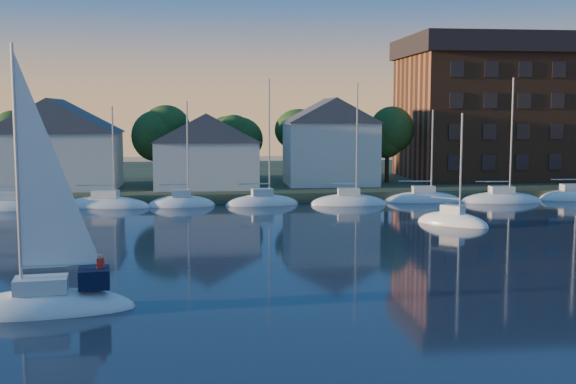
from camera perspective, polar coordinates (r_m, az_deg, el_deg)
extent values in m
cube|color=#353E24|center=(97.57, -2.94, 0.91)|extent=(160.00, 50.00, 2.00)
cube|color=brown|center=(74.77, -1.80, -0.74)|extent=(120.00, 3.00, 1.00)
cube|color=beige|center=(81.65, -17.77, 2.38)|extent=(13.00, 9.00, 6.00)
cube|color=beige|center=(79.15, -6.45, 2.16)|extent=(11.00, 8.00, 5.00)
cube|color=beige|center=(82.31, 3.34, 3.05)|extent=(10.00, 8.00, 7.00)
cube|color=brown|center=(95.79, 18.29, 5.59)|extent=(30.00, 16.00, 15.00)
cube|color=black|center=(96.13, 18.48, 10.78)|extent=(31.00, 17.00, 2.40)
cylinder|color=#352418|center=(87.46, -19.68, 1.73)|extent=(0.50, 0.50, 3.50)
sphere|color=#1E3B15|center=(87.24, -19.79, 4.64)|extent=(5.40, 5.40, 5.40)
cylinder|color=#352418|center=(86.00, -14.48, 1.83)|extent=(0.50, 0.50, 3.50)
sphere|color=#1E3B15|center=(85.78, -14.56, 4.79)|extent=(5.40, 5.40, 5.40)
cylinder|color=#352418|center=(85.27, -9.15, 1.91)|extent=(0.50, 0.50, 3.50)
sphere|color=#1E3B15|center=(85.05, -9.20, 4.90)|extent=(5.40, 5.40, 5.40)
cylinder|color=#352418|center=(85.29, -3.77, 1.98)|extent=(0.50, 0.50, 3.50)
sphere|color=#1E3B15|center=(85.07, -3.79, 4.97)|extent=(5.40, 5.40, 5.40)
cylinder|color=#352418|center=(86.06, 1.56, 2.03)|extent=(0.50, 0.50, 3.50)
sphere|color=#1E3B15|center=(85.84, 1.57, 4.99)|extent=(5.40, 5.40, 5.40)
cylinder|color=#352418|center=(87.55, 6.75, 2.06)|extent=(0.50, 0.50, 3.50)
sphere|color=#1E3B15|center=(87.34, 6.79, 4.97)|extent=(5.40, 5.40, 5.40)
cylinder|color=#352418|center=(89.74, 11.73, 2.07)|extent=(0.50, 0.50, 3.50)
sphere|color=#1E3B15|center=(89.53, 11.80, 4.92)|extent=(5.40, 5.40, 5.40)
cylinder|color=#352418|center=(92.56, 16.44, 2.07)|extent=(0.50, 0.50, 3.50)
sphere|color=#1E3B15|center=(92.36, 16.53, 4.83)|extent=(5.40, 5.40, 5.40)
cylinder|color=#352418|center=(95.97, 20.85, 2.06)|extent=(0.50, 0.50, 3.50)
sphere|color=#1E3B15|center=(95.78, 20.95, 4.72)|extent=(5.40, 5.40, 5.40)
ellipsoid|color=white|center=(73.71, -20.53, -1.24)|extent=(7.50, 2.40, 2.20)
cube|color=silver|center=(73.56, -20.57, -0.23)|extent=(2.10, 1.32, 0.70)
cylinder|color=#A5A8AD|center=(73.03, -20.14, 3.40)|extent=(0.16, 0.16, 10.00)
cylinder|color=#A5A8AD|center=(73.68, -21.22, 0.42)|extent=(3.15, 0.12, 0.12)
ellipsoid|color=white|center=(72.20, -14.36, -1.18)|extent=(7.50, 2.40, 2.20)
cube|color=silver|center=(72.05, -14.38, -0.16)|extent=(2.10, 1.32, 0.70)
cylinder|color=#A5A8AD|center=(71.59, -13.89, 3.55)|extent=(0.16, 0.16, 10.00)
cylinder|color=#A5A8AD|center=(72.08, -15.05, 0.51)|extent=(3.15, 0.12, 0.12)
ellipsoid|color=white|center=(71.56, -8.00, -1.11)|extent=(7.50, 2.40, 2.20)
cube|color=silver|center=(71.40, -8.01, -0.08)|extent=(2.10, 1.32, 0.70)
cylinder|color=#A5A8AD|center=(71.03, -7.46, 3.66)|extent=(0.16, 0.16, 10.00)
cylinder|color=#A5A8AD|center=(71.34, -8.68, 0.59)|extent=(3.15, 0.12, 0.12)
ellipsoid|color=white|center=(71.80, -1.60, -1.03)|extent=(7.50, 2.40, 2.20)
cube|color=silver|center=(71.65, -1.60, 0.00)|extent=(2.10, 1.32, 0.70)
cylinder|color=#A5A8AD|center=(71.36, -1.01, 3.72)|extent=(0.16, 0.16, 10.00)
cylinder|color=#A5A8AD|center=(71.49, -2.26, 0.67)|extent=(3.15, 0.12, 0.12)
ellipsoid|color=white|center=(72.93, 4.67, -0.93)|extent=(7.50, 2.40, 2.20)
cube|color=silver|center=(72.78, 4.68, 0.08)|extent=(2.10, 1.32, 0.70)
cylinder|color=#A5A8AD|center=(72.58, 5.30, 3.74)|extent=(0.16, 0.16, 10.00)
cylinder|color=#A5A8AD|center=(72.54, 4.05, 0.74)|extent=(3.15, 0.12, 0.12)
ellipsoid|color=white|center=(74.90, 10.69, -0.83)|extent=(7.50, 2.40, 2.20)
cube|color=silver|center=(74.75, 10.71, 0.16)|extent=(2.10, 1.32, 0.70)
cylinder|color=#A5A8AD|center=(74.64, 11.33, 3.72)|extent=(0.16, 0.16, 10.00)
cylinder|color=#A5A8AD|center=(74.43, 10.11, 0.80)|extent=(3.15, 0.12, 0.12)
ellipsoid|color=white|center=(77.65, 16.33, -0.73)|extent=(7.50, 2.40, 2.20)
cube|color=silver|center=(77.51, 16.36, 0.23)|extent=(2.10, 1.32, 0.70)
cylinder|color=#A5A8AD|center=(77.47, 16.98, 3.65)|extent=(0.16, 0.16, 10.00)
cylinder|color=#A5A8AD|center=(77.11, 15.82, 0.85)|extent=(3.15, 0.12, 0.12)
ellipsoid|color=white|center=(81.10, 21.55, -0.62)|extent=(7.50, 2.40, 2.20)
cube|color=silver|center=(80.96, 21.58, 0.29)|extent=(2.10, 1.32, 0.70)
cylinder|color=#A5A8AD|center=(80.50, 21.09, 0.88)|extent=(3.15, 0.12, 0.12)
ellipsoid|color=white|center=(35.48, -18.86, -9.00)|extent=(8.72, 3.74, 2.20)
cube|color=silver|center=(35.17, -18.94, -6.95)|extent=(2.53, 1.78, 0.70)
cylinder|color=#A5A8AD|center=(34.47, -20.65, 1.61)|extent=(0.16, 0.16, 11.26)
cylinder|color=#A5A8AD|center=(34.91, -17.46, -5.57)|extent=(3.54, 0.55, 0.12)
cube|color=black|center=(34.98, -15.06, -6.56)|extent=(1.59, 1.79, 0.90)
ellipsoid|color=white|center=(60.66, 12.86, -2.54)|extent=(5.91, 5.89, 2.20)
cube|color=silver|center=(60.48, 12.89, -1.32)|extent=(2.06, 2.05, 0.70)
cylinder|color=#A5A8AD|center=(59.84, 13.51, 2.17)|extent=(0.16, 0.16, 8.15)
cylinder|color=#A5A8AD|center=(60.66, 12.32, -0.48)|extent=(1.94, 1.93, 0.12)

